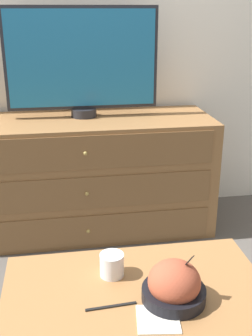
# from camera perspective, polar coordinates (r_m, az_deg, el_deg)

# --- Properties ---
(ground_plane) EXTENTS (12.00, 12.00, 0.00)m
(ground_plane) POSITION_cam_1_polar(r_m,az_deg,el_deg) (3.24, -8.49, -5.38)
(ground_plane) COLOR #56514C
(wall_back) EXTENTS (12.00, 0.05, 2.60)m
(wall_back) POSITION_cam_1_polar(r_m,az_deg,el_deg) (2.94, -9.90, 18.25)
(wall_back) COLOR white
(wall_back) RESTS_ON ground_plane
(dresser) EXTENTS (1.67, 0.59, 0.76)m
(dresser) POSITION_cam_1_polar(r_m,az_deg,el_deg) (2.79, -5.76, -1.04)
(dresser) COLOR olive
(dresser) RESTS_ON ground_plane
(tv) EXTENTS (0.94, 0.16, 0.67)m
(tv) POSITION_cam_1_polar(r_m,az_deg,el_deg) (2.69, -5.99, 14.19)
(tv) COLOR #232328
(tv) RESTS_ON dresser
(coffee_table) EXTENTS (0.93, 0.56, 0.50)m
(coffee_table) POSITION_cam_1_polar(r_m,az_deg,el_deg) (1.58, 1.45, -18.29)
(coffee_table) COLOR #9E6B3D
(coffee_table) RESTS_ON ground_plane
(takeout_bowl) EXTENTS (0.22, 0.22, 0.17)m
(takeout_bowl) POSITION_cam_1_polar(r_m,az_deg,el_deg) (1.46, 6.52, -15.55)
(takeout_bowl) COLOR black
(takeout_bowl) RESTS_ON coffee_table
(drink_cup) EXTENTS (0.09, 0.09, 0.09)m
(drink_cup) POSITION_cam_1_polar(r_m,az_deg,el_deg) (1.58, -1.92, -13.13)
(drink_cup) COLOR beige
(drink_cup) RESTS_ON coffee_table
(napkin) EXTENTS (0.15, 0.15, 0.00)m
(napkin) POSITION_cam_1_polar(r_m,az_deg,el_deg) (1.41, 4.35, -19.73)
(napkin) COLOR silver
(napkin) RESTS_ON coffee_table
(knife) EXTENTS (0.17, 0.02, 0.00)m
(knife) POSITION_cam_1_polar(r_m,az_deg,el_deg) (1.45, -2.04, -18.24)
(knife) COLOR black
(knife) RESTS_ON coffee_table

